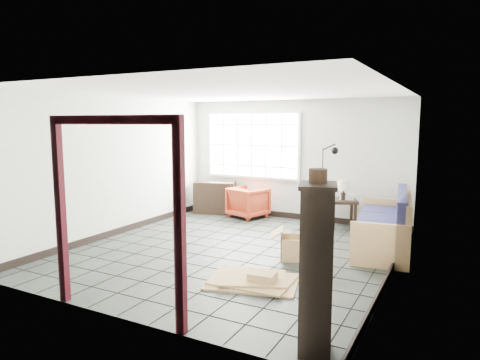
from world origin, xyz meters
The scene contains 15 objects.
ground centered at (0.00, 0.00, 0.00)m, with size 5.50×5.50×0.00m, color black.
room_shell centered at (0.00, 0.03, 1.68)m, with size 5.02×5.52×2.61m.
window_panel centered at (-1.00, 2.70, 1.60)m, with size 2.32×0.08×1.52m.
doorway_trim centered at (0.00, -2.70, 1.38)m, with size 1.80×0.08×2.20m.
futon_sofa centered at (2.22, 1.30, 0.36)m, with size 1.10×2.31×0.99m.
armchair centered at (-0.93, 2.37, 0.38)m, with size 0.73×0.69×0.75m, color #9B3116.
side_table centered at (1.19, 2.40, 0.48)m, with size 0.70×0.70×0.58m.
table_lamp centered at (1.20, 2.35, 0.86)m, with size 0.33×0.33×0.40m.
projector centered at (1.24, 2.44, 0.64)m, with size 0.34×0.29×0.10m.
floor_lamp centered at (0.87, 2.37, 0.91)m, with size 0.49×0.31×1.70m.
console_shelf centered at (-1.83, 2.40, 0.37)m, with size 1.02×0.66×0.74m.
tall_shelf centered at (2.15, -2.40, 0.81)m, with size 0.44×0.51×1.58m.
pot centered at (2.13, -2.34, 1.65)m, with size 0.17×0.17×0.13m.
open_box centered at (1.07, 0.11, 0.18)m, with size 0.95×0.71×0.48m.
cardboard_pile centered at (0.91, -1.14, 0.05)m, with size 1.35×1.10×0.17m.
Camera 1 is at (3.29, -6.06, 2.13)m, focal length 32.00 mm.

